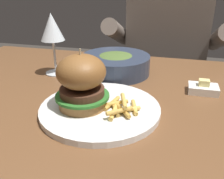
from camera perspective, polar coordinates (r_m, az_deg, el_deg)
The scene contains 8 objects.
dining_table at distance 0.66m, azimuth 2.27°, elevation -10.02°, with size 1.23×0.78×0.74m.
main_plate at distance 0.56m, azimuth -2.74°, elevation -4.45°, with size 0.27×0.27×0.01m, color white.
burger_sandwich at distance 0.54m, azimuth -6.96°, elevation 1.86°, with size 0.12×0.12×0.13m.
fries_pile at distance 0.54m, azimuth 1.89°, elevation -4.05°, with size 0.09×0.10×0.03m.
wine_glass at distance 0.77m, azimuth -13.55°, elevation 13.25°, with size 0.07×0.07×0.18m.
butter_dish at distance 0.69m, azimuth 20.12°, elevation 0.24°, with size 0.08×0.05×0.04m.
soup_bowl at distance 0.78m, azimuth 0.84°, elevation 5.94°, with size 0.21×0.21×0.06m.
diner_person at distance 1.29m, azimuth 11.67°, elevation 3.20°, with size 0.51×0.36×1.18m.
Camera 1 is at (0.11, -0.54, 1.02)m, focal length 40.00 mm.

